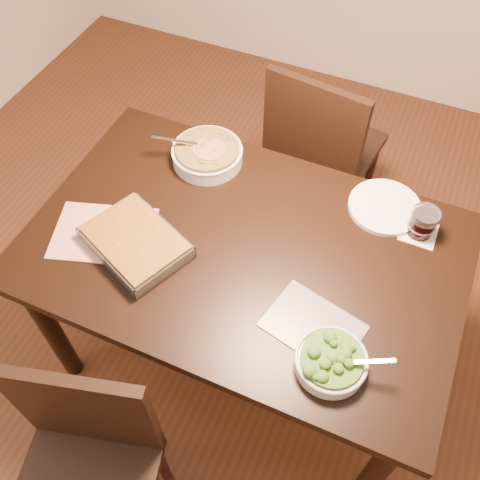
# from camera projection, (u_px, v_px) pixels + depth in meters

# --- Properties ---
(ground) EXTENTS (4.00, 4.00, 0.00)m
(ground) POSITION_uv_depth(u_px,v_px,m) (243.00, 348.00, 2.32)
(ground) COLOR #462614
(ground) RESTS_ON ground
(table) EXTENTS (1.40, 0.90, 0.75)m
(table) POSITION_uv_depth(u_px,v_px,m) (244.00, 264.00, 1.80)
(table) COLOR black
(table) RESTS_ON ground
(magazine_a) EXTENTS (0.38, 0.33, 0.01)m
(magazine_a) POSITION_uv_depth(u_px,v_px,m) (104.00, 233.00, 1.75)
(magazine_a) COLOR #B63E34
(magazine_a) RESTS_ON table
(magazine_b) EXTENTS (0.31, 0.25, 0.00)m
(magazine_b) POSITION_uv_depth(u_px,v_px,m) (313.00, 326.00, 1.55)
(magazine_b) COLOR #26252D
(magazine_b) RESTS_ON table
(coaster) EXTENTS (0.12, 0.12, 0.00)m
(coaster) POSITION_uv_depth(u_px,v_px,m) (418.00, 232.00, 1.76)
(coaster) COLOR white
(coaster) RESTS_ON table
(stew_bowl) EXTENTS (0.27, 0.26, 0.10)m
(stew_bowl) POSITION_uv_depth(u_px,v_px,m) (207.00, 154.00, 1.93)
(stew_bowl) COLOR silver
(stew_bowl) RESTS_ON table
(broccoli_bowl) EXTENTS (0.23, 0.20, 0.08)m
(broccoli_bowl) POSITION_uv_depth(u_px,v_px,m) (331.00, 361.00, 1.46)
(broccoli_bowl) COLOR silver
(broccoli_bowl) RESTS_ON table
(baking_dish) EXTENTS (0.39, 0.34, 0.06)m
(baking_dish) POSITION_uv_depth(u_px,v_px,m) (136.00, 242.00, 1.70)
(baking_dish) COLOR silver
(baking_dish) RESTS_ON table
(wine_tumbler) EXTENTS (0.09, 0.09, 0.10)m
(wine_tumbler) POSITION_uv_depth(u_px,v_px,m) (423.00, 222.00, 1.71)
(wine_tumbler) COLOR black
(wine_tumbler) RESTS_ON coaster
(dinner_plate) EXTENTS (0.25, 0.25, 0.02)m
(dinner_plate) POSITION_uv_depth(u_px,v_px,m) (385.00, 207.00, 1.81)
(dinner_plate) COLOR white
(dinner_plate) RESTS_ON table
(chair_near) EXTENTS (0.50, 0.50, 0.87)m
(chair_near) POSITION_uv_depth(u_px,v_px,m) (86.00, 465.00, 1.57)
(chair_near) COLOR black
(chair_near) RESTS_ON ground
(chair_far) EXTENTS (0.48, 0.48, 0.92)m
(chair_far) POSITION_uv_depth(u_px,v_px,m) (320.00, 147.00, 2.34)
(chair_far) COLOR black
(chair_far) RESTS_ON ground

